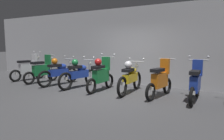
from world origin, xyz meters
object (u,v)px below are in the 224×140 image
(motorbike_slot_4, at_px, (101,75))
(motorbike_slot_6, at_px, (160,80))
(motorbike_slot_1, at_px, (42,70))
(motorbike_slot_7, at_px, (195,83))
(motorbike_slot_2, at_px, (59,72))
(motorbike_slot_5, at_px, (130,77))
(motorbike_slot_0, at_px, (29,68))
(motorbike_slot_3, at_px, (79,74))

(motorbike_slot_4, xyz_separation_m, motorbike_slot_6, (2.05, 0.18, -0.04))
(motorbike_slot_1, xyz_separation_m, motorbike_slot_7, (6.12, 0.13, 0.00))
(motorbike_slot_1, bearing_deg, motorbike_slot_6, 1.22)
(motorbike_slot_2, xyz_separation_m, motorbike_slot_5, (3.06, 0.18, 0.00))
(motorbike_slot_6, bearing_deg, motorbike_slot_0, 179.86)
(motorbike_slot_0, height_order, motorbike_slot_4, same)
(motorbike_slot_2, relative_size, motorbike_slot_6, 1.16)
(motorbike_slot_0, relative_size, motorbike_slot_3, 0.86)
(motorbike_slot_2, bearing_deg, motorbike_slot_4, -1.09)
(motorbike_slot_5, bearing_deg, motorbike_slot_3, -175.13)
(motorbike_slot_5, bearing_deg, motorbike_slot_1, -178.00)
(motorbike_slot_1, distance_m, motorbike_slot_3, 2.04)
(motorbike_slot_7, bearing_deg, motorbike_slot_6, -178.72)
(motorbike_slot_3, xyz_separation_m, motorbike_slot_6, (3.07, 0.14, -0.00))
(motorbike_slot_1, distance_m, motorbike_slot_4, 3.06)
(motorbike_slot_2, xyz_separation_m, motorbike_slot_4, (2.04, -0.04, 0.04))
(motorbike_slot_0, height_order, motorbike_slot_6, motorbike_slot_0)
(motorbike_slot_1, distance_m, motorbike_slot_6, 5.10)
(motorbike_slot_0, xyz_separation_m, motorbike_slot_2, (2.04, -0.16, 0.00))
(motorbike_slot_2, relative_size, motorbike_slot_7, 1.16)
(motorbike_slot_1, height_order, motorbike_slot_2, motorbike_slot_1)
(motorbike_slot_0, xyz_separation_m, motorbike_slot_4, (4.07, -0.20, 0.04))
(motorbike_slot_7, bearing_deg, motorbike_slot_1, -178.77)
(motorbike_slot_0, height_order, motorbike_slot_7, same)
(motorbike_slot_3, bearing_deg, motorbike_slot_2, -179.69)
(motorbike_slot_1, height_order, motorbike_slot_3, motorbike_slot_1)
(motorbike_slot_1, relative_size, motorbike_slot_2, 0.86)
(motorbike_slot_1, bearing_deg, motorbike_slot_5, 2.00)
(motorbike_slot_1, relative_size, motorbike_slot_4, 1.00)
(motorbike_slot_0, xyz_separation_m, motorbike_slot_1, (1.02, -0.12, -0.00))
(motorbike_slot_4, height_order, motorbike_slot_7, same)
(motorbike_slot_0, distance_m, motorbike_slot_2, 2.04)
(motorbike_slot_0, distance_m, motorbike_slot_1, 1.03)
(motorbike_slot_5, bearing_deg, motorbike_slot_0, -179.80)
(motorbike_slot_2, relative_size, motorbike_slot_5, 1.00)
(motorbike_slot_7, bearing_deg, motorbike_slot_3, -177.71)
(motorbike_slot_1, bearing_deg, motorbike_slot_0, 173.02)
(motorbike_slot_0, bearing_deg, motorbike_slot_4, -2.81)
(motorbike_slot_0, distance_m, motorbike_slot_3, 3.06)
(motorbike_slot_1, relative_size, motorbike_slot_6, 1.00)
(motorbike_slot_0, relative_size, motorbike_slot_1, 0.99)
(motorbike_slot_0, bearing_deg, motorbike_slot_7, 0.06)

